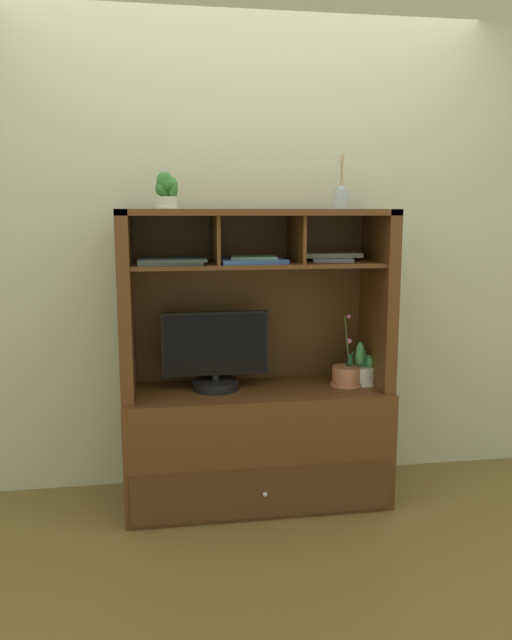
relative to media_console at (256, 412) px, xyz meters
The scene contains 11 objects.
floor_plane 0.47m from the media_console, 90.00° to the right, with size 6.00×6.00×0.02m, color brown.
back_wall 0.98m from the media_console, 90.00° to the left, with size 6.00×0.02×2.80m, color beige.
media_console is the anchor object (origin of this frame).
tv_monitor 0.37m from the media_console, behind, with size 0.54×0.24×0.40m.
potted_orchid 0.51m from the media_console, ahead, with size 0.17×0.17×0.37m.
potted_fern 0.60m from the media_console, ahead, with size 0.15×0.15×0.23m.
magazine_stack_left 0.79m from the media_console, 124.79° to the right, with size 0.34×0.31×0.03m.
magazine_stack_centre 0.89m from the media_console, ahead, with size 0.31×0.32×0.04m.
magazine_stack_right 0.90m from the media_console, behind, with size 0.33×0.32×0.03m.
diffuser_bottle 1.17m from the media_console, ahead, with size 0.08×0.08×0.27m.
potted_succulent 1.20m from the media_console, behind, with size 0.11×0.11×0.17m.
Camera 1 is at (-0.49, -3.05, 1.48)m, focal length 35.06 mm.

